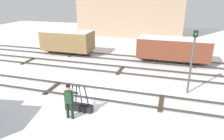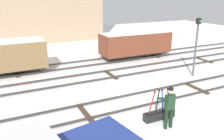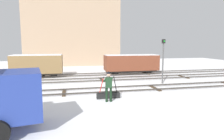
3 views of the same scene
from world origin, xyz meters
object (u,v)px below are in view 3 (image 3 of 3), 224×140
Objects in this scene: switch_lever_frame at (108,94)px; freight_car_far_end at (131,63)px; freight_car_near_switch at (37,64)px; signal_post at (163,57)px; rail_worker at (109,84)px.

freight_car_far_end is at bearing 65.55° from switch_lever_frame.
signal_post is at bearing -26.89° from freight_car_near_switch.
signal_post is 0.77× the size of freight_car_near_switch.
rail_worker is 0.30× the size of freight_car_far_end.
freight_car_near_switch is (-10.34, -0.00, 0.06)m from freight_car_far_end.
rail_worker is (-0.12, -0.76, 0.83)m from switch_lever_frame.
freight_car_near_switch is at bearing 119.39° from rail_worker.
freight_car_near_switch is (-5.69, 9.66, 1.13)m from switch_lever_frame.
switch_lever_frame is 1.13m from rail_worker.
rail_worker is at bearing -97.58° from switch_lever_frame.
freight_car_far_end is (-1.05, 5.90, -1.08)m from signal_post.
rail_worker is 0.48× the size of signal_post.
rail_worker is at bearing -142.11° from signal_post.
switch_lever_frame is 0.25× the size of freight_car_far_end.
signal_post is (5.82, 4.53, 1.33)m from rail_worker.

